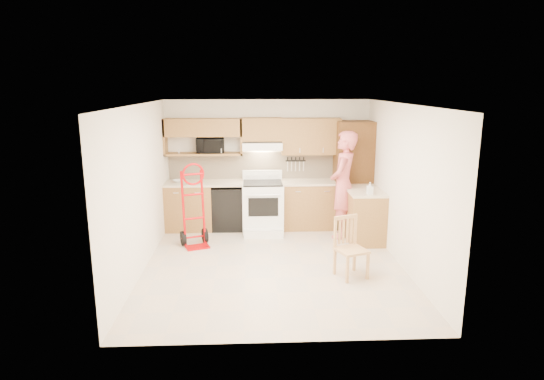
{
  "coord_description": "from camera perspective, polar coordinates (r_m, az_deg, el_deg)",
  "views": [
    {
      "loc": [
        -0.34,
        -6.83,
        2.78
      ],
      "look_at": [
        0.0,
        0.5,
        1.1
      ],
      "focal_mm": 30.47,
      "sensor_mm": 36.0,
      "label": 1
    }
  ],
  "objects": [
    {
      "name": "range",
      "position": [
        8.83,
        -1.14,
        -1.61
      ],
      "size": [
        0.77,
        1.02,
        1.14
      ],
      "primitive_type": null,
      "color": "white",
      "rests_on": "ground"
    },
    {
      "name": "lower_cab_right",
      "position": [
        9.16,
        4.78,
        -1.88
      ],
      "size": [
        1.14,
        0.6,
        0.9
      ],
      "primitive_type": "cube",
      "color": "olive",
      "rests_on": "ground"
    },
    {
      "name": "upper_cab_center",
      "position": [
        8.96,
        -1.25,
        7.51
      ],
      "size": [
        0.76,
        0.33,
        0.44
      ],
      "primitive_type": "cube",
      "color": "olive",
      "rests_on": "wall_back"
    },
    {
      "name": "dining_chair",
      "position": [
        6.9,
        9.81,
        -7.07
      ],
      "size": [
        0.53,
        0.55,
        0.9
      ],
      "primitive_type": null,
      "rotation": [
        0.0,
        0.0,
        0.36
      ],
      "color": "tan",
      "rests_on": "ground"
    },
    {
      "name": "knife_strip",
      "position": [
        9.21,
        2.93,
        3.26
      ],
      "size": [
        0.4,
        0.05,
        0.29
      ],
      "primitive_type": null,
      "color": "black",
      "rests_on": "backsplash"
    },
    {
      "name": "dishwasher",
      "position": [
        9.1,
        -5.46,
        -2.16
      ],
      "size": [
        0.6,
        0.6,
        0.85
      ],
      "primitive_type": "cube",
      "color": "black",
      "rests_on": "ground"
    },
    {
      "name": "ceiling",
      "position": [
        6.84,
        0.2,
        10.63
      ],
      "size": [
        4.0,
        4.5,
        0.02
      ],
      "primitive_type": "cube",
      "color": "white",
      "rests_on": "ground"
    },
    {
      "name": "wall_front",
      "position": [
        4.83,
        1.52,
        -5.58
      ],
      "size": [
        4.0,
        0.02,
        2.5
      ],
      "primitive_type": "cube",
      "color": "white",
      "rests_on": "ground"
    },
    {
      "name": "countertop_left",
      "position": [
        9.02,
        -8.39,
        0.86
      ],
      "size": [
        1.5,
        0.63,
        0.04
      ],
      "primitive_type": "cube",
      "color": "beige",
      "rests_on": "lower_cab_left"
    },
    {
      "name": "pantry_tall",
      "position": [
        9.17,
        9.94,
        1.83
      ],
      "size": [
        0.7,
        0.6,
        2.1
      ],
      "primitive_type": "cube",
      "color": "#5B3418",
      "rests_on": "ground"
    },
    {
      "name": "range_hood",
      "position": [
        8.93,
        -1.23,
        5.49
      ],
      "size": [
        0.76,
        0.46,
        0.14
      ],
      "primitive_type": "cube",
      "color": "white",
      "rests_on": "wall_back"
    },
    {
      "name": "countertop_right",
      "position": [
        9.05,
        4.83,
        0.99
      ],
      "size": [
        1.14,
        0.63,
        0.04
      ],
      "primitive_type": "cube",
      "color": "beige",
      "rests_on": "lower_cab_right"
    },
    {
      "name": "upper_cab_right",
      "position": [
        9.04,
        4.83,
        6.63
      ],
      "size": [
        1.14,
        0.33,
        0.7
      ],
      "primitive_type": "cube",
      "color": "olive",
      "rests_on": "wall_back"
    },
    {
      "name": "upper_cab_left",
      "position": [
        9.0,
        -8.52,
        7.66
      ],
      "size": [
        1.5,
        0.33,
        0.34
      ],
      "primitive_type": "cube",
      "color": "olive",
      "rests_on": "wall_back"
    },
    {
      "name": "wall_left",
      "position": [
        7.2,
        -16.01,
        0.11
      ],
      "size": [
        0.02,
        4.5,
        2.5
      ],
      "primitive_type": "cube",
      "color": "white",
      "rests_on": "ground"
    },
    {
      "name": "cab_return_right",
      "position": [
        8.56,
        11.26,
        -3.15
      ],
      "size": [
        0.6,
        1.0,
        0.9
      ],
      "primitive_type": "cube",
      "color": "olive",
      "rests_on": "ground"
    },
    {
      "name": "wall_right",
      "position": [
        7.38,
        15.97,
        0.43
      ],
      "size": [
        0.02,
        4.5,
        2.5
      ],
      "primitive_type": "cube",
      "color": "white",
      "rests_on": "ground"
    },
    {
      "name": "countertop_return",
      "position": [
        8.44,
        11.39,
        -0.09
      ],
      "size": [
        0.63,
        1.0,
        0.04
      ],
      "primitive_type": "cube",
      "color": "beige",
      "rests_on": "cab_return_right"
    },
    {
      "name": "soap_bottle",
      "position": [
        8.09,
        12.01,
        0.23
      ],
      "size": [
        0.1,
        0.1,
        0.21
      ],
      "primitive_type": "imported",
      "rotation": [
        0.0,
        0.0,
        0.05
      ],
      "color": "white",
      "rests_on": "countertop_return"
    },
    {
      "name": "person",
      "position": [
        8.54,
        8.78,
        0.63
      ],
      "size": [
        0.73,
        0.85,
        1.97
      ],
      "primitive_type": "imported",
      "rotation": [
        0.0,
        0.0,
        -2.0
      ],
      "color": "#D15E62",
      "rests_on": "ground"
    },
    {
      "name": "wall_back",
      "position": [
        9.22,
        -0.51,
        3.35
      ],
      "size": [
        4.0,
        0.02,
        2.5
      ],
      "primitive_type": "cube",
      "color": "white",
      "rests_on": "ground"
    },
    {
      "name": "bowl",
      "position": [
        9.08,
        -11.52,
        1.1
      ],
      "size": [
        0.26,
        0.26,
        0.05
      ],
      "primitive_type": "imported",
      "rotation": [
        0.0,
        0.0,
        0.39
      ],
      "color": "white",
      "rests_on": "countertop_left"
    },
    {
      "name": "hand_truck",
      "position": [
        8.11,
        -9.54,
        -2.39
      ],
      "size": [
        0.66,
        0.64,
        1.33
      ],
      "primitive_type": null,
      "rotation": [
        0.0,
        0.0,
        0.36
      ],
      "color": "#B70509",
      "rests_on": "ground"
    },
    {
      "name": "microwave",
      "position": [
        9.02,
        -7.63,
        5.51
      ],
      "size": [
        0.54,
        0.38,
        0.29
      ],
      "primitive_type": "imported",
      "rotation": [
        0.0,
        0.0,
        0.03
      ],
      "color": "black",
      "rests_on": "upper_shelf_mw"
    },
    {
      "name": "lower_cab_left",
      "position": [
        9.16,
        -10.16,
        -2.04
      ],
      "size": [
        0.9,
        0.6,
        0.9
      ],
      "primitive_type": "cube",
      "color": "olive",
      "rests_on": "ground"
    },
    {
      "name": "upper_shelf_mw",
      "position": [
        9.06,
        -8.42,
        4.44
      ],
      "size": [
        1.5,
        0.33,
        0.04
      ],
      "primitive_type": "cube",
      "color": "olive",
      "rests_on": "wall_back"
    },
    {
      "name": "floor",
      "position": [
        7.39,
        0.18,
        -9.3
      ],
      "size": [
        4.0,
        4.5,
        0.02
      ],
      "primitive_type": "cube",
      "color": "#C9B397",
      "rests_on": "ground"
    },
    {
      "name": "backsplash",
      "position": [
        9.21,
        -0.5,
        3.02
      ],
      "size": [
        3.92,
        0.03,
        0.55
      ],
      "primitive_type": "cube",
      "color": "beige",
      "rests_on": "wall_back"
    }
  ]
}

